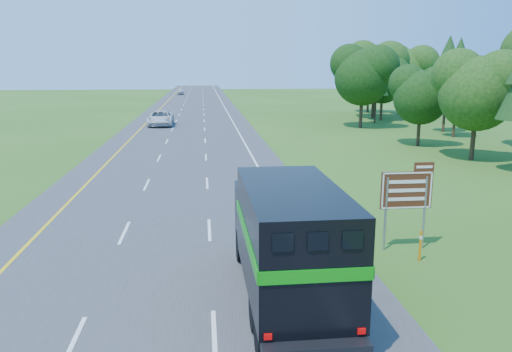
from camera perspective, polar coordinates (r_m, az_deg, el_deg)
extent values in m
cube|color=#38383A|center=(60.43, -7.65, 5.63)|extent=(15.00, 260.00, 0.04)
cube|color=yellow|center=(60.83, -12.86, 5.50)|extent=(0.15, 260.00, 0.01)
cube|color=white|center=(60.53, -2.42, 5.76)|extent=(0.15, 260.00, 0.01)
cylinder|color=black|center=(18.55, -1.65, -7.92)|extent=(0.37, 1.15, 1.15)
cylinder|color=black|center=(18.84, 5.09, -7.63)|extent=(0.37, 1.15, 1.15)
cylinder|color=black|center=(13.97, 0.15, -15.07)|extent=(0.37, 1.15, 1.15)
cylinder|color=black|center=(14.36, 9.19, -14.43)|extent=(0.37, 1.15, 1.15)
cylinder|color=black|center=(12.87, 0.82, -17.63)|extent=(0.37, 1.15, 1.15)
cylinder|color=black|center=(13.30, 10.69, -16.81)|extent=(0.37, 1.15, 1.15)
cube|color=black|center=(15.55, 3.54, -11.58)|extent=(2.56, 8.39, 0.29)
cube|color=black|center=(18.17, 1.82, -4.15)|extent=(2.58, 1.90, 1.99)
cube|color=black|center=(18.95, 1.42, -1.80)|extent=(2.30, 0.08, 0.63)
cube|color=black|center=(14.29, 4.13, -6.95)|extent=(2.65, 6.09, 2.88)
cube|color=#07830C|center=(11.46, 6.97, -11.29)|extent=(2.62, 0.06, 0.31)
cube|color=#07830C|center=(14.07, -1.23, -6.62)|extent=(0.08, 6.07, 0.31)
cube|color=#07830C|center=(14.54, 9.33, -6.15)|extent=(0.08, 6.07, 0.31)
cube|color=black|center=(11.00, 3.07, -7.61)|extent=(0.47, 0.04, 0.42)
cube|color=black|center=(11.15, 7.09, -7.41)|extent=(0.47, 0.04, 0.42)
cube|color=black|center=(11.36, 10.97, -7.18)|extent=(0.47, 0.04, 0.42)
cube|color=#B20505|center=(11.92, 1.37, -17.90)|extent=(0.19, 0.04, 0.15)
cube|color=#B20505|center=(12.38, 11.98, -16.96)|extent=(0.19, 0.04, 0.15)
imported|color=silver|center=(61.73, -10.84, 6.51)|extent=(3.01, 6.43, 1.78)
imported|color=#B3B3BA|center=(129.61, -8.63, 9.51)|extent=(1.93, 4.38, 1.47)
cylinder|color=gray|center=(20.01, 14.59, -4.22)|extent=(0.10, 0.10, 2.93)
cylinder|color=gray|center=(20.61, 18.68, -4.00)|extent=(0.10, 0.10, 2.93)
cube|color=#4F2111|center=(20.06, 16.83, -1.56)|extent=(2.05, 0.06, 1.47)
cube|color=#4F2111|center=(20.13, 18.66, 1.01)|extent=(0.78, 0.06, 0.35)
cube|color=white|center=(20.03, 16.87, -1.59)|extent=(1.96, 0.01, 1.41)
cube|color=orange|center=(19.54, 18.26, -7.58)|extent=(0.09, 0.04, 1.18)
cube|color=white|center=(19.43, 18.32, -6.68)|extent=(0.10, 0.05, 0.13)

